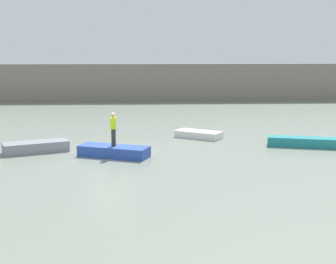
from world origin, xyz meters
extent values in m
plane|color=gray|center=(0.00, 0.00, 0.00)|extent=(120.00, 120.00, 0.00)
cube|color=gray|center=(0.00, 23.71, 1.83)|extent=(80.00, 1.20, 3.66)
cube|color=gray|center=(-3.85, 0.55, 0.27)|extent=(3.47, 2.30, 0.55)
cube|color=#2B4CAD|center=(0.25, -0.67, 0.27)|extent=(3.70, 2.39, 0.54)
cube|color=white|center=(5.01, 4.16, 0.21)|extent=(2.92, 2.45, 0.41)
cube|color=teal|center=(10.35, 1.27, 0.26)|extent=(3.78, 1.82, 0.52)
cylinder|color=#38332D|center=(0.25, -0.67, 0.97)|extent=(0.22, 0.22, 0.86)
cylinder|color=#D8F226|center=(0.25, -0.67, 1.69)|extent=(0.32, 0.32, 0.58)
sphere|color=tan|center=(0.25, -0.67, 2.09)|extent=(0.23, 0.23, 0.23)
camera|label=1|loc=(1.83, -24.66, 5.49)|focal=52.64mm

